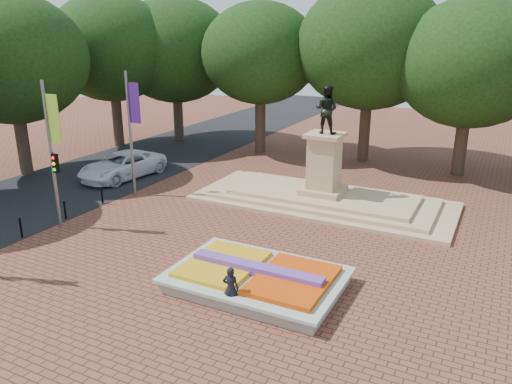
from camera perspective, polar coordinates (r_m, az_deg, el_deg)
ground at (r=20.91m, az=0.10°, el=-7.81°), size 90.00×90.00×0.00m
asphalt_street at (r=33.30m, az=-19.41°, el=1.20°), size 9.00×90.00×0.02m
flower_bed at (r=18.74m, az=0.14°, el=-9.80°), size 6.30×4.30×0.91m
monument at (r=27.46m, az=7.67°, el=0.48°), size 14.00×6.00×6.40m
tree_row_back at (r=35.39m, az=17.37°, el=13.39°), size 44.80×8.80×10.43m
tree_row_street at (r=35.35m, az=-26.12°, el=11.92°), size 8.40×25.40×9.98m
banner_poles at (r=24.73m, az=-22.76°, el=4.42°), size 0.88×11.17×7.00m
bollard_row at (r=26.00m, az=-23.08°, el=-2.74°), size 0.12×13.12×0.98m
van at (r=33.07m, az=-15.04°, el=2.96°), size 3.39×6.17×1.64m
pedestrian at (r=17.24m, az=-2.90°, el=-10.95°), size 0.64×0.49×1.58m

